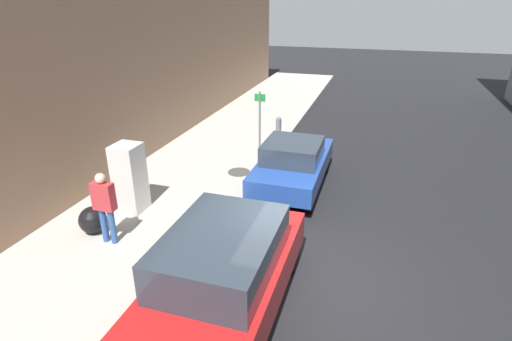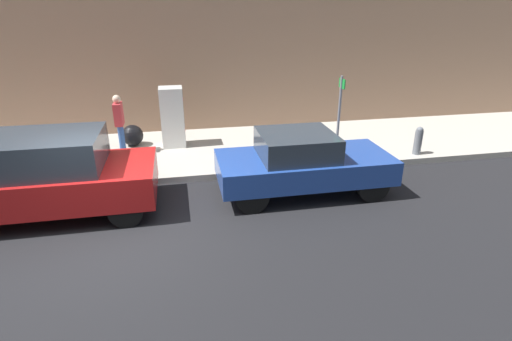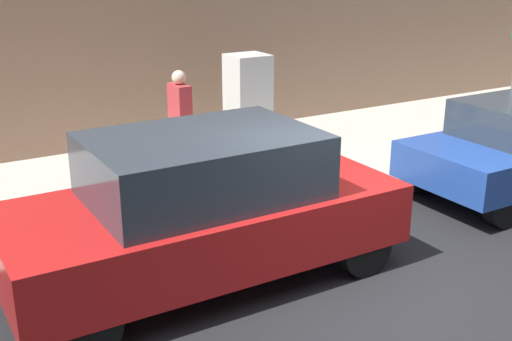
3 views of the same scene
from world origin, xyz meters
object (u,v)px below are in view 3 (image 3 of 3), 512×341
Objects in this scene: discarded_refrigerator at (248,105)px; parked_suv_red at (204,207)px; pedestrian_walking_far at (180,114)px; trash_bag at (180,142)px.

parked_suv_red is (3.56, -2.64, -0.16)m from discarded_refrigerator.
discarded_refrigerator is at bearing 151.77° from pedestrian_walking_far.
trash_bag is 0.14× the size of parked_suv_red.
trash_bag is 0.92m from pedestrian_walking_far.
pedestrian_walking_far is at bearing -21.20° from trash_bag.
trash_bag is 0.38× the size of pedestrian_walking_far.
parked_suv_red reaches higher than trash_bag.
pedestrian_walking_far is at bearing -76.27° from discarded_refrigerator.
discarded_refrigerator is 1.05× the size of pedestrian_walking_far.
trash_bag is 4.08m from parked_suv_red.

